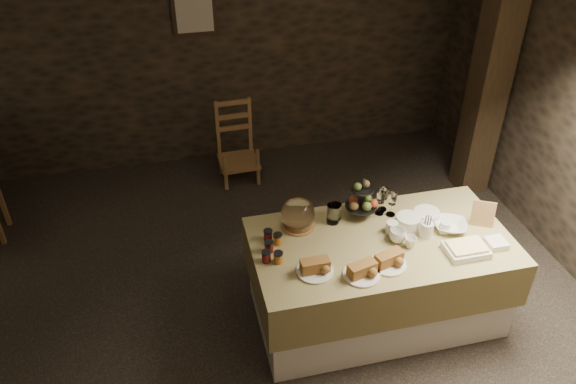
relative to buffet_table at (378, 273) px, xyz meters
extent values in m
cube|color=black|center=(-0.89, 0.31, -0.44)|extent=(5.50, 5.00, 0.01)
cube|color=black|center=(-0.89, 2.81, 0.86)|extent=(5.50, 0.02, 2.60)
cube|color=white|center=(0.00, 0.00, -0.08)|extent=(1.87, 0.96, 0.73)
cube|color=olive|center=(0.00, 0.00, 0.13)|extent=(1.94, 1.03, 0.39)
cube|color=brown|center=(-3.10, 1.95, -0.12)|extent=(0.04, 0.04, 0.64)
cube|color=brown|center=(-0.74, 2.25, -0.22)|extent=(0.43, 0.41, 0.05)
cube|color=brown|center=(-0.74, 2.42, 0.25)|extent=(0.40, 0.05, 0.39)
cube|color=black|center=(1.66, 1.54, 0.86)|extent=(0.30, 0.30, 2.60)
cube|color=#312018|center=(-1.04, 2.78, 1.31)|extent=(0.45, 0.03, 0.55)
cube|color=beige|center=(-1.04, 2.76, 1.31)|extent=(0.37, 0.01, 0.47)
cylinder|color=silver|center=(0.25, 0.10, 0.38)|extent=(0.19, 0.19, 0.10)
cylinder|color=silver|center=(0.42, 0.15, 0.37)|extent=(0.20, 0.20, 0.08)
cylinder|color=silver|center=(0.34, -0.03, 0.39)|extent=(0.10, 0.10, 0.12)
imported|color=silver|center=(0.11, -0.03, 0.38)|extent=(0.13, 0.13, 0.10)
imported|color=silver|center=(0.17, -0.12, 0.37)|extent=(0.12, 0.12, 0.08)
cylinder|color=silver|center=(0.10, 0.07, 0.37)|extent=(0.09, 0.09, 0.09)
cylinder|color=silver|center=(0.50, -0.01, 0.37)|extent=(0.08, 0.08, 0.09)
imported|color=silver|center=(0.55, 0.01, 0.36)|extent=(0.31, 0.31, 0.06)
cylinder|color=brown|center=(-0.57, 0.31, 0.33)|extent=(0.26, 0.26, 0.01)
cylinder|color=#53381A|center=(-0.57, 0.31, 0.37)|extent=(0.22, 0.22, 0.07)
sphere|color=white|center=(-0.57, 0.31, 0.45)|extent=(0.26, 0.26, 0.26)
cylinder|color=black|center=(-0.05, 0.33, 0.50)|extent=(0.03, 0.03, 0.36)
cylinder|color=black|center=(-0.05, 0.33, 0.42)|extent=(0.25, 0.25, 0.01)
cylinder|color=black|center=(-0.05, 0.33, 0.58)|extent=(0.18, 0.18, 0.01)
sphere|color=#58722F|center=(0.01, 0.36, 0.46)|extent=(0.07, 0.07, 0.07)
sphere|color=#9D3F28|center=(-0.11, 0.37, 0.46)|extent=(0.07, 0.07, 0.07)
sphere|color=#58722F|center=(-0.03, 0.27, 0.46)|extent=(0.07, 0.07, 0.07)
sphere|color=brown|center=(-0.13, 0.30, 0.46)|extent=(0.07, 0.07, 0.07)
sphere|color=#9D3F28|center=(0.03, 0.29, 0.46)|extent=(0.07, 0.07, 0.07)
cylinder|color=silver|center=(-0.58, -0.22, 0.33)|extent=(0.26, 0.26, 0.01)
cube|color=brown|center=(-0.58, -0.22, 0.39)|extent=(0.20, 0.09, 0.09)
cylinder|color=silver|center=(-0.27, -0.32, 0.33)|extent=(0.26, 0.26, 0.01)
cube|color=brown|center=(-0.27, -0.32, 0.39)|extent=(0.22, 0.14, 0.09)
cylinder|color=silver|center=(-0.06, -0.26, 0.33)|extent=(0.26, 0.26, 0.01)
cube|color=brown|center=(-0.06, -0.26, 0.39)|extent=(0.22, 0.14, 0.09)
cylinder|color=#5C1214|center=(-0.84, 0.07, 0.36)|extent=(0.06, 0.06, 0.07)
cylinder|color=#B16E23|center=(-0.80, -0.06, 0.36)|extent=(0.06, 0.06, 0.07)
cylinder|color=#5C1214|center=(-0.88, -0.03, 0.36)|extent=(0.06, 0.06, 0.07)
cylinder|color=#B16E23|center=(-0.76, 0.14, 0.36)|extent=(0.06, 0.06, 0.07)
cylinder|color=#5C1214|center=(-0.82, 0.20, 0.36)|extent=(0.06, 0.06, 0.07)
cube|color=silver|center=(0.54, -0.27, 0.35)|extent=(0.30, 0.22, 0.05)
cube|color=#FBDA93|center=(0.54, -0.27, 0.39)|extent=(0.26, 0.18, 0.02)
cube|color=silver|center=(0.79, -0.25, 0.35)|extent=(0.14, 0.14, 0.04)
cube|color=brown|center=(0.81, 0.01, 0.42)|extent=(0.18, 0.14, 0.22)
cylinder|color=white|center=(-0.29, 0.30, 0.41)|extent=(0.10, 0.10, 0.16)
cylinder|color=white|center=(-0.26, 0.33, 0.40)|extent=(0.09, 0.09, 0.14)
camera|label=1|loc=(-1.42, -2.98, 2.98)|focal=35.00mm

